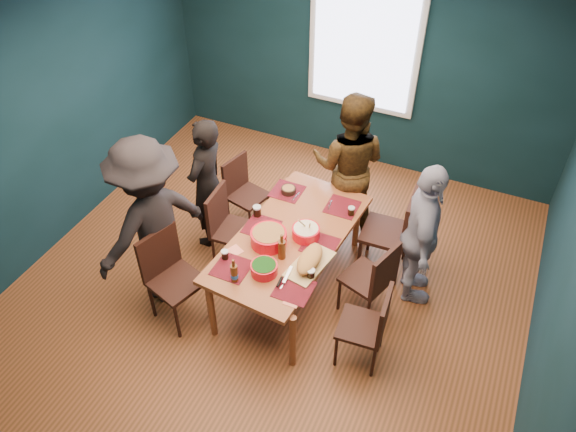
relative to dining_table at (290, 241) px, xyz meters
name	(u,v)px	position (x,y,z in m)	size (l,w,h in m)	color
room	(286,162)	(-0.16, 0.25, 0.73)	(5.01, 5.01, 2.71)	#99502C
dining_table	(290,241)	(0.00, 0.00, 0.00)	(1.09, 1.94, 0.71)	brown
chair_left_far	(242,187)	(-0.91, 0.70, -0.14)	(0.47, 0.47, 0.85)	#331711
chair_left_mid	(227,223)	(-0.75, 0.08, -0.11)	(0.43, 0.43, 0.91)	#331711
chair_left_near	(169,270)	(-0.90, -0.76, -0.07)	(0.56, 0.56, 0.98)	#331711
chair_right_far	(396,227)	(0.88, 0.65, -0.04)	(0.48, 0.48, 1.03)	#331711
chair_right_mid	(375,277)	(0.87, 0.00, -0.12)	(0.51, 0.51, 0.90)	#331711
chair_right_near	(372,323)	(1.01, -0.52, -0.13)	(0.43, 0.43, 0.88)	#331711
person_far_left	(207,184)	(-1.10, 0.31, 0.12)	(0.56, 0.37, 1.53)	black
person_back	(349,165)	(0.18, 1.13, 0.21)	(0.82, 0.64, 1.70)	black
person_right	(421,236)	(1.16, 0.42, 0.15)	(0.92, 0.38, 1.58)	white
person_near_left	(152,223)	(-1.16, -0.57, 0.27)	(1.17, 0.67, 1.81)	black
bowl_salad	(269,237)	(-0.14, -0.18, 0.14)	(0.34, 0.34, 0.14)	red
bowl_dumpling	(306,232)	(0.14, 0.05, 0.13)	(0.27, 0.27, 0.25)	red
bowl_herbs	(264,268)	(-0.02, -0.53, 0.12)	(0.24, 0.24, 0.11)	red
cutting_board	(310,260)	(0.32, -0.28, 0.13)	(0.35, 0.66, 0.14)	#DBBC75
small_bowl	(288,190)	(-0.29, 0.59, 0.10)	(0.15, 0.15, 0.06)	black
beer_bottle_a	(234,273)	(-0.21, -0.72, 0.16)	(0.07, 0.07, 0.26)	#4B250D
beer_bottle_b	(282,249)	(0.05, -0.30, 0.18)	(0.07, 0.07, 0.28)	#4B250D
cola_glass_a	(225,254)	(-0.42, -0.52, 0.12)	(0.07, 0.07, 0.09)	black
cola_glass_b	(311,274)	(0.39, -0.42, 0.12)	(0.07, 0.07, 0.10)	black
cola_glass_c	(351,211)	(0.43, 0.53, 0.12)	(0.07, 0.07, 0.09)	black
cola_glass_d	(257,211)	(-0.42, 0.13, 0.13)	(0.08, 0.08, 0.12)	black
napkin_a	(331,243)	(0.39, 0.07, 0.07)	(0.13, 0.13, 0.00)	#FF866B
napkin_b	(235,251)	(-0.39, -0.40, 0.07)	(0.13, 0.13, 0.00)	#FF866B
napkin_c	(292,301)	(0.35, -0.73, 0.07)	(0.13, 0.13, 0.00)	#FF866B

